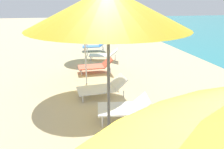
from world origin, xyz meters
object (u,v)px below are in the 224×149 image
Objects in this scene: lounger_third_shoreside at (96,65)px; lounger_farthest_shoreside at (94,46)px; umbrella_second at (108,8)px; umbrella_third at (84,16)px; lounger_farthest_inland at (104,54)px; lounger_third_inland at (103,87)px; cooler_box at (111,41)px; lounger_second_shoreside at (124,107)px; umbrella_farthest at (86,15)px.

lounger_third_shoreside reaches higher than lounger_farthest_shoreside.
umbrella_second is 2.21× the size of lounger_farthest_shoreside.
lounger_third_shoreside is at bearing 67.52° from umbrella_third.
umbrella_third reaches higher than lounger_farthest_inland.
lounger_farthest_inland is (0.73, 4.15, -0.01)m from lounger_third_inland.
cooler_box is at bearing 72.13° from umbrella_third.
lounger_farthest_shoreside is at bearing -71.55° from lounger_farthest_inland.
lounger_third_inland is at bearing 86.46° from lounger_third_shoreside.
lounger_second_shoreside is at bearing 91.68° from lounger_third_shoreside.
umbrella_third is 4.35m from umbrella_farthest.
lounger_third_inland is (0.33, 2.73, -2.40)m from umbrella_second.
umbrella_third is 3.83m from lounger_farthest_inland.
umbrella_third is 5.68m from lounger_farthest_shoreside.
lounger_second_shoreside is at bearing 63.55° from umbrella_second.
lounger_second_shoreside reaches higher than cooler_box.
lounger_second_shoreside is 2.14× the size of cooler_box.
cooler_box is (1.45, 2.17, -0.12)m from lounger_farthest_shoreside.
umbrella_second is 2.73m from lounger_second_shoreside.
lounger_third_shoreside is at bearing -97.55° from lounger_third_inland.
lounger_third_shoreside is (0.43, 5.07, -2.40)m from umbrella_second.
lounger_second_shoreside is at bearing -99.56° from cooler_box.
umbrella_farthest is at bearing -95.32° from lounger_third_inland.
lounger_third_inland is 6.37m from lounger_farthest_shoreside.
umbrella_second is at bearing 71.30° from lounger_second_shoreside.
umbrella_second is 1.12× the size of umbrella_third.
lounger_third_inland is 1.01× the size of lounger_farthest_inland.
lounger_second_shoreside is 0.96× the size of lounger_farthest_shoreside.
lounger_third_shoreside is 0.91× the size of lounger_third_inland.
lounger_farthest_inland is (0.72, -1.29, -1.85)m from umbrella_farthest.
umbrella_third is at bearing 66.32° from lounger_third_shoreside.
umbrella_farthest is at bearing -47.84° from lounger_farthest_inland.
cooler_box is (2.38, 7.39, -2.15)m from umbrella_third.
lounger_second_shoreside reaches higher than lounger_third_inland.
umbrella_second is 5.63m from lounger_third_shoreside.
umbrella_third is at bearing 82.21° from lounger_farthest_inland.
umbrella_second reaches higher than lounger_second_shoreside.
lounger_second_shoreside reaches higher than lounger_farthest_inland.
umbrella_farthest is at bearing 84.43° from umbrella_third.
umbrella_second is 8.20m from umbrella_farthest.
lounger_third_shoreside is 2.27× the size of cooler_box.
umbrella_third reaches higher than lounger_farthest_shoreside.
lounger_farthest_shoreside is at bearing 79.89° from umbrella_third.
umbrella_farthest is at bearing 61.81° from lounger_farthest_shoreside.
umbrella_third is 1.15× the size of umbrella_farthest.
lounger_third_inland reaches higher than lounger_farthest_inland.
umbrella_second reaches higher than umbrella_farthest.
lounger_farthest_shoreside is at bearing -83.95° from lounger_second_shoreside.
umbrella_second is 3.87m from umbrella_third.
umbrella_farthest is (-0.08, 3.10, 1.84)m from lounger_third_shoreside.
umbrella_second is 9.42m from lounger_farthest_shoreside.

